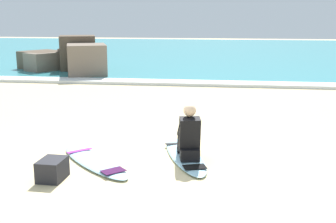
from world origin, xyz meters
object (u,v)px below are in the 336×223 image
surfboard_main (185,155)px  surfer_seated (189,137)px  surfboard_spare_near (94,161)px  beach_bag (52,169)px

surfboard_main → surfer_seated: bearing=-68.1°
surfer_seated → surfboard_spare_near: bearing=-169.1°
surfboard_spare_near → beach_bag: 0.90m
surfboard_spare_near → beach_bag: bearing=-117.6°
surfer_seated → beach_bag: bearing=-151.2°
surfer_seated → surfboard_spare_near: 1.66m
surfboard_main → surfboard_spare_near: size_ratio=1.19×
beach_bag → surfboard_spare_near: bearing=62.4°
beach_bag → surfboard_main: bearing=34.7°
surfer_seated → surfboard_main: bearing=111.9°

